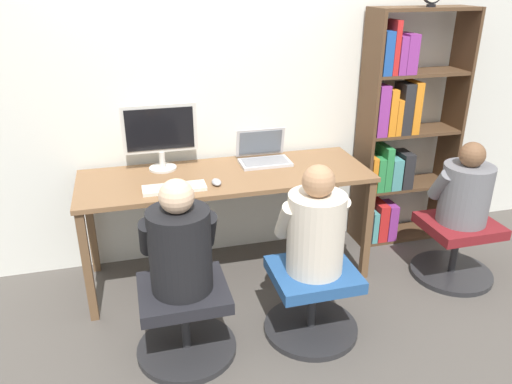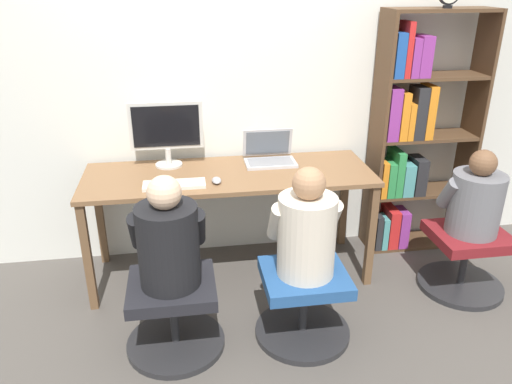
# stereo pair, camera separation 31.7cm
# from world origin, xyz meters

# --- Properties ---
(ground_plane) EXTENTS (14.00, 14.00, 0.00)m
(ground_plane) POSITION_xyz_m (0.00, 0.00, 0.00)
(ground_plane) COLOR #4C4742
(wall_back) EXTENTS (10.00, 0.05, 2.60)m
(wall_back) POSITION_xyz_m (0.00, 0.72, 1.30)
(wall_back) COLOR silver
(wall_back) RESTS_ON ground_plane
(desk) EXTENTS (1.91, 0.66, 0.77)m
(desk) POSITION_xyz_m (0.00, 0.33, 0.69)
(desk) COLOR brown
(desk) RESTS_ON ground_plane
(desktop_monitor) EXTENTS (0.49, 0.18, 0.44)m
(desktop_monitor) POSITION_xyz_m (-0.39, 0.53, 1.01)
(desktop_monitor) COLOR beige
(desktop_monitor) RESTS_ON desk
(laptop) EXTENTS (0.35, 0.25, 0.22)m
(laptop) POSITION_xyz_m (0.30, 0.49, 0.82)
(laptop) COLOR #B7B7BC
(laptop) RESTS_ON desk
(keyboard) EXTENTS (0.39, 0.14, 0.03)m
(keyboard) POSITION_xyz_m (-0.36, 0.15, 0.78)
(keyboard) COLOR silver
(keyboard) RESTS_ON desk
(computer_mouse_by_keyboard) EXTENTS (0.06, 0.10, 0.03)m
(computer_mouse_by_keyboard) POSITION_xyz_m (-0.09, 0.17, 0.78)
(computer_mouse_by_keyboard) COLOR #99999E
(computer_mouse_by_keyboard) RESTS_ON desk
(office_chair_left) EXTENTS (0.56, 0.56, 0.43)m
(office_chair_left) POSITION_xyz_m (-0.40, -0.40, 0.23)
(office_chair_left) COLOR #262628
(office_chair_left) RESTS_ON ground_plane
(office_chair_right) EXTENTS (0.56, 0.56, 0.43)m
(office_chair_right) POSITION_xyz_m (0.35, -0.42, 0.23)
(office_chair_right) COLOR #262628
(office_chair_right) RESTS_ON ground_plane
(person_at_monitor) EXTENTS (0.40, 0.33, 0.63)m
(person_at_monitor) POSITION_xyz_m (-0.40, -0.40, 0.69)
(person_at_monitor) COLOR black
(person_at_monitor) RESTS_ON office_chair_left
(person_at_laptop) EXTENTS (0.39, 0.33, 0.63)m
(person_at_laptop) POSITION_xyz_m (0.35, -0.41, 0.70)
(person_at_laptop) COLOR beige
(person_at_laptop) RESTS_ON office_chair_right
(bookshelf) EXTENTS (0.76, 0.28, 1.78)m
(bookshelf) POSITION_xyz_m (1.36, 0.51, 0.86)
(bookshelf) COLOR #513823
(bookshelf) RESTS_ON ground_plane
(office_chair_side) EXTENTS (0.56, 0.56, 0.43)m
(office_chair_side) POSITION_xyz_m (1.54, -0.11, 0.23)
(office_chair_side) COLOR #262628
(office_chair_side) RESTS_ON ground_plane
(person_near_shelf) EXTENTS (0.40, 0.33, 0.56)m
(person_near_shelf) POSITION_xyz_m (1.54, -0.10, 0.66)
(person_near_shelf) COLOR slate
(person_near_shelf) RESTS_ON office_chair_side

